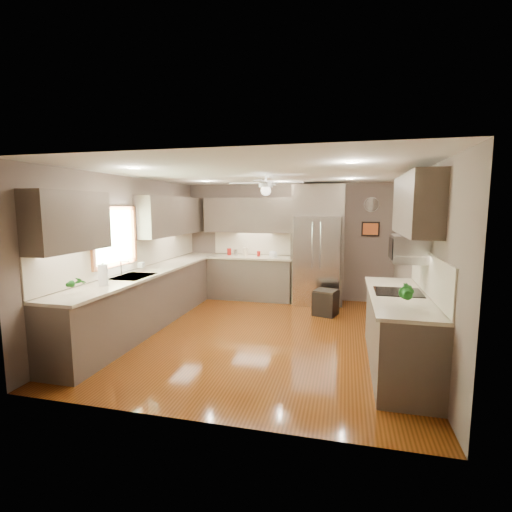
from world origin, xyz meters
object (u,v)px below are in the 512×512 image
at_px(stool, 326,302).
at_px(potted_plant_right, 407,292).
at_px(soap_bottle, 142,265).
at_px(refrigerator, 318,247).
at_px(paper_towel, 103,275).
at_px(canister_c, 246,252).
at_px(bowl, 273,256).
at_px(canister_d, 259,254).
at_px(potted_plant_left, 76,283).
at_px(canister_b, 236,252).
at_px(canister_a, 229,252).
at_px(microwave, 408,249).

bearing_deg(stool, potted_plant_right, -70.31).
distance_m(soap_bottle, refrigerator, 3.50).
bearing_deg(paper_towel, canister_c, 72.59).
relative_size(soap_bottle, bowl, 0.90).
height_order(canister_d, paper_towel, paper_towel).
xyz_separation_m(canister_c, potted_plant_left, (-1.09, -3.93, 0.05)).
bearing_deg(canister_c, stool, -26.82).
distance_m(canister_b, bowl, 0.85).
bearing_deg(canister_d, canister_a, 177.44).
bearing_deg(paper_towel, canister_a, 78.62).
relative_size(bowl, stool, 0.42).
bearing_deg(potted_plant_left, canister_b, 77.62).
bearing_deg(canister_b, potted_plant_right, -50.56).
height_order(refrigerator, stool, refrigerator).
distance_m(soap_bottle, potted_plant_right, 4.24).
xyz_separation_m(soap_bottle, potted_plant_right, (3.99, -1.44, 0.07)).
height_order(potted_plant_right, microwave, microwave).
bearing_deg(canister_b, canister_a, 178.23).
height_order(refrigerator, microwave, refrigerator).
xyz_separation_m(soap_bottle, potted_plant_left, (0.13, -1.74, 0.05)).
bearing_deg(soap_bottle, bowl, 49.36).
relative_size(canister_d, stool, 0.23).
distance_m(canister_b, paper_towel, 3.54).
bearing_deg(stool, potted_plant_left, -133.58).
relative_size(canister_b, potted_plant_left, 0.49).
height_order(canister_b, refrigerator, refrigerator).
height_order(bowl, stool, bowl).
xyz_separation_m(potted_plant_right, paper_towel, (-3.84, 0.20, -0.02)).
xyz_separation_m(canister_c, stool, (1.79, -0.90, -0.79)).
relative_size(refrigerator, microwave, 4.45).
distance_m(canister_b, canister_c, 0.23).
distance_m(canister_b, potted_plant_right, 4.71).
height_order(canister_a, canister_b, canister_a).
bearing_deg(bowl, microwave, -50.28).
bearing_deg(potted_plant_left, paper_towel, 87.89).
bearing_deg(canister_a, microwave, -40.43).
xyz_separation_m(canister_b, paper_towel, (-0.85, -3.44, 0.07)).
bearing_deg(canister_a, soap_bottle, -110.97).
bearing_deg(refrigerator, canister_a, 177.81).
distance_m(canister_d, bowl, 0.32).
bearing_deg(canister_a, potted_plant_right, -49.19).
bearing_deg(stool, soap_bottle, -156.92).
relative_size(canister_a, refrigerator, 0.06).
relative_size(canister_c, paper_towel, 0.58).
bearing_deg(microwave, refrigerator, 116.09).
distance_m(bowl, refrigerator, 0.97).
xyz_separation_m(potted_plant_right, stool, (-0.98, 2.73, -0.87)).
relative_size(potted_plant_left, paper_towel, 0.88).
height_order(canister_a, stool, canister_a).
relative_size(bowl, microwave, 0.38).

